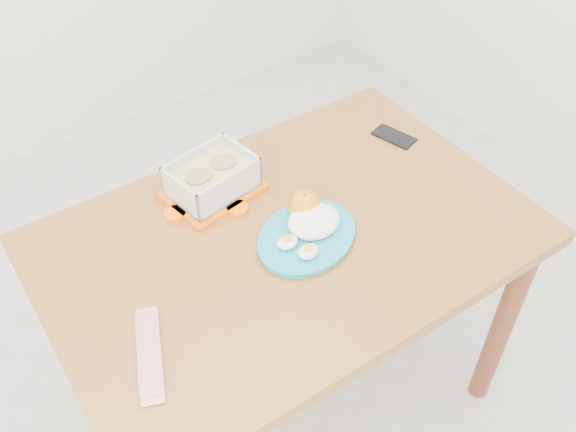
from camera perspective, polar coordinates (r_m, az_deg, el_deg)
dining_table at (r=1.62m, az=-0.00°, el=-4.12°), size 1.18×0.79×0.75m
food_container at (r=1.63m, az=-6.75°, el=3.34°), size 0.26×0.21×0.10m
orange_fruit at (r=1.56m, az=1.48°, el=0.85°), size 0.08×0.08×0.08m
rice_plate at (r=1.52m, az=1.89°, el=-1.26°), size 0.33×0.33×0.07m
candy_bar at (r=1.35m, az=-12.22°, el=-11.75°), size 0.12×0.20×0.02m
smartphone at (r=1.86m, az=9.40°, el=6.98°), size 0.09×0.13×0.01m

